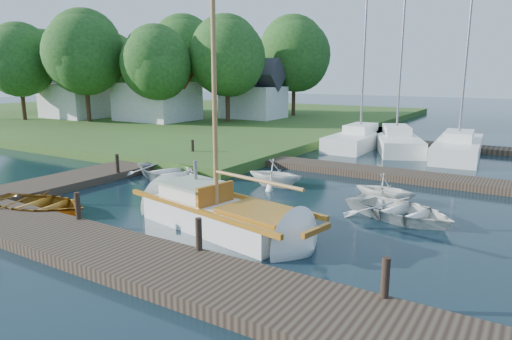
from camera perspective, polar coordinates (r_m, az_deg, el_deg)
The scene contains 30 objects.
ground at distance 16.05m, azimuth 0.00°, elevation -4.19°, with size 160.00×160.00×0.00m, color black.
near_dock at distance 11.63m, azimuth -16.11°, elevation -10.34°, with size 18.00×2.20×0.30m, color #2D201A.
left_dock at distance 22.51m, azimuth -14.74°, elevation 0.53°, with size 2.20×18.00×0.30m, color #2D201A.
far_dock at distance 20.97m, azimuth 14.18°, elevation -0.27°, with size 14.00×1.60×0.30m, color #2D201A.
shore at distance 50.55m, azimuth -13.97°, elevation 6.87°, with size 50.00×40.00×0.50m, color #395422.
mooring_post_1 at distance 14.28m, azimuth -21.38°, elevation -4.19°, with size 0.16×0.16×0.80m, color black.
mooring_post_2 at distance 11.12m, azimuth -7.16°, elevation -7.95°, with size 0.16×0.16×0.80m, color black.
mooring_post_3 at distance 9.17m, azimuth 15.87°, elevation -12.81°, with size 0.16×0.16×0.80m, color black.
mooring_post_4 at distance 20.37m, azimuth -16.96°, elevation 0.80°, with size 0.16×0.16×0.80m, color black.
mooring_post_5 at distance 23.89m, azimuth -7.94°, elevation 2.80°, with size 0.16×0.16×0.80m, color black.
sailboat at distance 13.40m, azimuth -3.88°, elevation -5.98°, with size 7.39×3.28×9.83m.
dinghy at distance 16.54m, azimuth -25.70°, elevation -3.54°, with size 2.65×3.71×0.77m, color brown.
tender_a at distance 20.01m, azimuth -11.08°, elevation 0.09°, with size 2.91×4.07×0.84m, color white.
tender_b at distance 18.34m, azimuth 2.42°, elevation -0.20°, with size 1.97×2.28×1.20m, color white.
tender_c at distance 15.00m, azimuth 17.53°, elevation -4.46°, with size 2.56×3.59×0.74m, color white.
tender_d at distance 16.65m, azimuth 15.88°, elevation -2.05°, with size 1.86×2.15×1.13m, color white.
marina_boat_0 at distance 28.99m, azimuth 12.89°, elevation 3.96°, with size 2.25×7.45×10.14m.
marina_boat_1 at distance 28.73m, azimuth 17.09°, elevation 3.66°, with size 4.97×8.00×10.41m.
marina_boat_2 at distance 27.22m, azimuth 23.94°, elevation 2.77°, with size 2.74×7.39×12.43m.
house_a at distance 40.50m, azimuth -12.30°, elevation 9.60°, with size 6.30×5.00×6.29m.
house_b at distance 45.20m, azimuth -21.49°, elevation 9.04°, with size 5.77×4.50×5.79m.
house_c at distance 41.53m, azimuth -0.33°, elevation 9.40°, with size 5.25×4.00×5.28m.
tree_0 at distance 44.62m, azimuth -27.48°, elevation 12.05°, with size 6.12×6.07×8.28m.
tree_1 at distance 40.83m, azimuth -20.63°, elevation 13.54°, with size 6.70×6.70×9.20m.
tree_2 at distance 37.69m, azimuth -12.32°, elevation 12.93°, with size 5.83×5.75×7.82m.
tree_3 at distance 38.22m, azimuth -3.60°, elevation 13.99°, with size 6.41×6.38×8.74m.
tree_4 at distance 46.33m, azimuth -8.96°, elevation 14.22°, with size 7.01×7.01×9.66m.
tree_5 at distance 50.53m, azimuth -17.51°, elevation 12.55°, with size 6.00×5.94×8.10m.
tree_6 at distance 52.90m, azimuth -25.24°, elevation 12.17°, with size 6.24×6.20×8.46m.
tree_7 at distance 44.04m, azimuth 4.84°, elevation 14.22°, with size 6.83×6.83×9.38m.
Camera 1 is at (8.15, -13.07, 4.48)m, focal length 32.00 mm.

